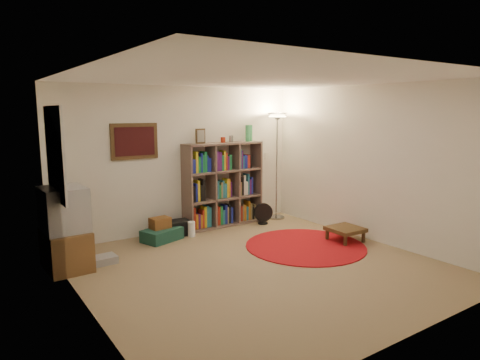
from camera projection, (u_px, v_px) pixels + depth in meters
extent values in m
cube|color=#866E4E|center=(259.00, 267.00, 5.79)|extent=(4.50, 4.50, 0.02)
cube|color=white|center=(260.00, 77.00, 5.39)|extent=(4.50, 4.50, 0.02)
cube|color=silver|center=(182.00, 159.00, 7.43)|extent=(4.50, 0.02, 2.50)
cube|color=silver|center=(414.00, 207.00, 3.74)|extent=(4.50, 0.02, 2.50)
cube|color=silver|center=(81.00, 194.00, 4.33)|extent=(0.02, 4.50, 2.50)
cube|color=silver|center=(372.00, 164.00, 6.84)|extent=(0.02, 4.50, 2.50)
cube|color=#3D2915|center=(134.00, 141.00, 6.88)|extent=(0.78, 0.04, 0.58)
cube|color=#470E11|center=(135.00, 141.00, 6.86)|extent=(0.66, 0.01, 0.46)
cube|color=white|center=(55.00, 154.00, 5.36)|extent=(0.03, 1.00, 1.20)
cube|color=beige|center=(267.00, 156.00, 8.45)|extent=(0.08, 0.01, 0.12)
cube|color=brown|center=(223.00, 224.00, 7.92)|extent=(1.53, 0.47, 0.03)
cube|color=brown|center=(222.00, 144.00, 7.68)|extent=(1.53, 0.47, 0.03)
cube|color=brown|center=(186.00, 189.00, 7.37)|extent=(0.04, 0.44, 1.52)
cube|color=brown|center=(255.00, 180.00, 8.22)|extent=(0.04, 0.44, 1.52)
cube|color=brown|center=(216.00, 183.00, 7.96)|extent=(1.52, 0.06, 1.52)
cube|color=brown|center=(211.00, 186.00, 7.65)|extent=(0.04, 0.41, 1.46)
cube|color=brown|center=(234.00, 183.00, 7.94)|extent=(0.04, 0.41, 1.46)
cube|color=brown|center=(222.00, 198.00, 7.84)|extent=(1.46, 0.45, 0.03)
cube|color=brown|center=(222.00, 171.00, 7.76)|extent=(1.46, 0.45, 0.03)
cube|color=gold|center=(190.00, 220.00, 7.45)|extent=(0.05, 0.17, 0.33)
cube|color=#A52617|center=(193.00, 218.00, 7.47)|extent=(0.05, 0.17, 0.39)
cube|color=#BD7017|center=(195.00, 221.00, 7.51)|extent=(0.05, 0.17, 0.26)
cube|color=#4E175E|center=(197.00, 221.00, 7.53)|extent=(0.04, 0.17, 0.26)
cube|color=#BD7017|center=(199.00, 221.00, 7.56)|extent=(0.04, 0.17, 0.24)
cube|color=#A52617|center=(201.00, 218.00, 7.58)|extent=(0.04, 0.17, 0.32)
cube|color=gold|center=(203.00, 217.00, 7.60)|extent=(0.05, 0.17, 0.38)
cube|color=#236C82|center=(206.00, 216.00, 7.62)|extent=(0.05, 0.17, 0.39)
cube|color=#236C82|center=(208.00, 216.00, 7.65)|extent=(0.05, 0.17, 0.36)
cube|color=#4E175E|center=(190.00, 195.00, 7.38)|extent=(0.05, 0.17, 0.24)
cube|color=black|center=(192.00, 194.00, 7.40)|extent=(0.05, 0.17, 0.27)
cube|color=navy|center=(194.00, 192.00, 7.42)|extent=(0.04, 0.17, 0.32)
cube|color=gold|center=(197.00, 191.00, 7.45)|extent=(0.05, 0.17, 0.36)
cube|color=black|center=(199.00, 193.00, 7.48)|extent=(0.05, 0.17, 0.28)
cube|color=black|center=(202.00, 190.00, 7.50)|extent=(0.05, 0.17, 0.38)
cube|color=#177639|center=(189.00, 165.00, 7.29)|extent=(0.05, 0.17, 0.30)
cube|color=navy|center=(192.00, 166.00, 7.33)|extent=(0.06, 0.18, 0.25)
cube|color=gold|center=(195.00, 162.00, 7.35)|extent=(0.05, 0.17, 0.38)
cube|color=#177639|center=(197.00, 165.00, 7.39)|extent=(0.05, 0.17, 0.29)
cube|color=navy|center=(200.00, 163.00, 7.41)|extent=(0.03, 0.17, 0.35)
cube|color=#177639|center=(201.00, 164.00, 7.43)|extent=(0.03, 0.17, 0.31)
cube|color=#177639|center=(203.00, 162.00, 7.45)|extent=(0.05, 0.17, 0.37)
cube|color=navy|center=(206.00, 164.00, 7.48)|extent=(0.03, 0.17, 0.30)
cube|color=navy|center=(208.00, 165.00, 7.51)|extent=(0.05, 0.17, 0.25)
cube|color=#A52617|center=(215.00, 215.00, 7.73)|extent=(0.05, 0.17, 0.37)
cube|color=#A52617|center=(217.00, 215.00, 7.76)|extent=(0.05, 0.17, 0.34)
cube|color=#177639|center=(219.00, 215.00, 7.79)|extent=(0.05, 0.17, 0.35)
cube|color=#236C82|center=(222.00, 217.00, 7.83)|extent=(0.05, 0.17, 0.26)
cube|color=navy|center=(224.00, 214.00, 7.85)|extent=(0.05, 0.17, 0.35)
cube|color=olive|center=(226.00, 215.00, 7.88)|extent=(0.03, 0.17, 0.31)
cube|color=black|center=(227.00, 213.00, 7.90)|extent=(0.04, 0.17, 0.35)
cube|color=navy|center=(230.00, 214.00, 7.93)|extent=(0.05, 0.17, 0.29)
cube|color=#4E175E|center=(214.00, 191.00, 7.66)|extent=(0.04, 0.17, 0.26)
cube|color=#236C82|center=(216.00, 189.00, 7.68)|extent=(0.04, 0.17, 0.32)
cube|color=#177639|center=(218.00, 191.00, 7.71)|extent=(0.04, 0.17, 0.24)
cube|color=olive|center=(220.00, 190.00, 7.73)|extent=(0.04, 0.17, 0.29)
cube|color=#236C82|center=(221.00, 189.00, 7.74)|extent=(0.03, 0.17, 0.32)
cube|color=#236C82|center=(223.00, 190.00, 7.77)|extent=(0.06, 0.17, 0.26)
cube|color=gold|center=(225.00, 188.00, 7.79)|extent=(0.03, 0.17, 0.34)
cube|color=#BD7017|center=(227.00, 188.00, 7.82)|extent=(0.04, 0.17, 0.34)
cube|color=#4E175E|center=(229.00, 189.00, 7.84)|extent=(0.03, 0.17, 0.28)
cube|color=#236C82|center=(214.00, 164.00, 7.58)|extent=(0.03, 0.17, 0.26)
cube|color=#4E175E|center=(216.00, 161.00, 7.60)|extent=(0.05, 0.17, 0.36)
cube|color=#4E175E|center=(218.00, 162.00, 7.63)|extent=(0.05, 0.17, 0.34)
cube|color=#177639|center=(221.00, 163.00, 7.66)|extent=(0.05, 0.17, 0.28)
cube|color=gold|center=(222.00, 160.00, 7.68)|extent=(0.03, 0.17, 0.37)
cube|color=#A52617|center=(224.00, 161.00, 7.70)|extent=(0.04, 0.17, 0.33)
cube|color=#4E175E|center=(226.00, 163.00, 7.73)|extent=(0.04, 0.17, 0.26)
cube|color=#177639|center=(228.00, 162.00, 7.76)|extent=(0.05, 0.17, 0.28)
cube|color=#4E175E|center=(237.00, 211.00, 8.02)|extent=(0.04, 0.17, 0.37)
cube|color=#A52617|center=(239.00, 213.00, 8.05)|extent=(0.04, 0.17, 0.29)
cube|color=olive|center=(241.00, 212.00, 8.07)|extent=(0.03, 0.17, 0.33)
cube|color=#BD7017|center=(243.00, 212.00, 8.10)|extent=(0.05, 0.17, 0.30)
cube|color=#236C82|center=(245.00, 213.00, 8.13)|extent=(0.05, 0.17, 0.26)
cube|color=#BD7017|center=(247.00, 210.00, 8.15)|extent=(0.04, 0.17, 0.36)
cube|color=olive|center=(249.00, 211.00, 8.18)|extent=(0.05, 0.17, 0.30)
cube|color=black|center=(251.00, 212.00, 8.21)|extent=(0.04, 0.17, 0.24)
cube|color=olive|center=(252.00, 211.00, 8.24)|extent=(0.04, 0.17, 0.28)
cube|color=#4E175E|center=(237.00, 189.00, 7.95)|extent=(0.04, 0.17, 0.25)
cube|color=olive|center=(239.00, 188.00, 7.97)|extent=(0.03, 0.17, 0.25)
cube|color=black|center=(240.00, 186.00, 7.99)|extent=(0.04, 0.17, 0.35)
cube|color=silver|center=(242.00, 185.00, 8.01)|extent=(0.04, 0.17, 0.37)
cube|color=silver|center=(244.00, 188.00, 8.05)|extent=(0.05, 0.17, 0.25)
cube|color=#236C82|center=(246.00, 184.00, 8.06)|extent=(0.04, 0.17, 0.39)
cube|color=#4E175E|center=(248.00, 186.00, 8.09)|extent=(0.04, 0.17, 0.28)
cube|color=navy|center=(250.00, 185.00, 8.11)|extent=(0.04, 0.17, 0.32)
cube|color=#236C82|center=(238.00, 159.00, 7.87)|extent=(0.06, 0.17, 0.38)
cube|color=#4E175E|center=(240.00, 160.00, 7.90)|extent=(0.04, 0.17, 0.35)
cube|color=#236C82|center=(241.00, 162.00, 7.93)|extent=(0.03, 0.17, 0.24)
cube|color=navy|center=(243.00, 162.00, 7.94)|extent=(0.04, 0.17, 0.26)
cube|color=navy|center=(244.00, 162.00, 7.97)|extent=(0.04, 0.17, 0.25)
cube|color=#A52617|center=(246.00, 162.00, 7.99)|extent=(0.06, 0.18, 0.26)
cube|color=black|center=(248.00, 161.00, 8.02)|extent=(0.04, 0.17, 0.25)
cube|color=#3D2915|center=(200.00, 136.00, 7.42)|extent=(0.19, 0.03, 0.26)
cube|color=gray|center=(201.00, 136.00, 7.41)|extent=(0.14, 0.01, 0.21)
cylinder|color=#9A210E|center=(223.00, 140.00, 7.68)|extent=(0.09, 0.09, 0.10)
cylinder|color=#959699|center=(231.00, 139.00, 7.78)|extent=(0.08, 0.08, 0.12)
cylinder|color=#378F54|center=(248.00, 133.00, 7.93)|extent=(0.09, 0.09, 0.30)
cylinder|color=#378F54|center=(250.00, 133.00, 8.05)|extent=(0.09, 0.09, 0.30)
cylinder|color=#959699|center=(276.00, 217.00, 8.40)|extent=(0.42, 0.42, 0.03)
cylinder|color=#959699|center=(277.00, 168.00, 8.24)|extent=(0.04, 0.04, 1.91)
cone|color=#959699|center=(277.00, 117.00, 8.09)|extent=(0.50, 0.50, 0.15)
cylinder|color=#FFD88C|center=(277.00, 116.00, 8.09)|extent=(0.41, 0.41, 0.02)
cylinder|color=black|center=(263.00, 223.00, 7.97)|extent=(0.24, 0.24, 0.03)
cylinder|color=black|center=(263.00, 219.00, 7.96)|extent=(0.05, 0.05, 0.14)
cylinder|color=black|center=(263.00, 212.00, 7.92)|extent=(0.35, 0.19, 0.35)
cube|color=brown|center=(66.00, 249.00, 5.68)|extent=(0.55, 0.78, 0.53)
cube|color=#9D9DA1|center=(64.00, 209.00, 5.59)|extent=(0.55, 0.65, 0.58)
cube|color=black|center=(84.00, 206.00, 5.75)|extent=(0.04, 0.55, 0.48)
cube|color=black|center=(85.00, 206.00, 5.75)|extent=(0.03, 0.48, 0.42)
cube|color=#9D9DA1|center=(105.00, 260.00, 5.91)|extent=(0.32, 0.27, 0.10)
cube|color=#163C31|center=(162.00, 235.00, 6.93)|extent=(0.70, 0.56, 0.20)
cube|color=brown|center=(160.00, 223.00, 6.94)|extent=(0.33, 0.25, 0.18)
cube|color=black|center=(179.00, 228.00, 7.25)|extent=(0.38, 0.33, 0.25)
cylinder|color=white|center=(192.00, 229.00, 7.16)|extent=(0.15, 0.15, 0.26)
cylinder|color=maroon|center=(305.00, 246.00, 6.65)|extent=(1.86, 1.86, 0.02)
cube|color=#3D2915|center=(345.00, 229.00, 6.88)|extent=(0.52, 0.52, 0.06)
cube|color=#3D2915|center=(345.00, 241.00, 6.63)|extent=(0.04, 0.04, 0.18)
cube|color=#3D2915|center=(363.00, 237.00, 6.84)|extent=(0.04, 0.04, 0.18)
cube|color=#3D2915|center=(327.00, 235.00, 6.96)|extent=(0.04, 0.04, 0.18)
cube|color=#3D2915|center=(345.00, 231.00, 7.17)|extent=(0.04, 0.04, 0.18)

